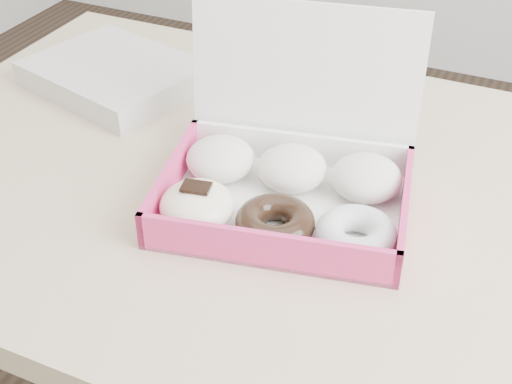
% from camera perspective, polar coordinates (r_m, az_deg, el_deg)
% --- Properties ---
extents(table, '(1.20, 0.80, 0.75)m').
position_cam_1_polar(table, '(1.04, 1.58, -2.57)').
color(table, tan).
rests_on(table, ground).
extents(donut_box, '(0.36, 0.32, 0.23)m').
position_cam_1_polar(donut_box, '(0.93, 2.29, 0.95)').
color(donut_box, white).
rests_on(donut_box, table).
extents(newspapers, '(0.31, 0.28, 0.04)m').
position_cam_1_polar(newspapers, '(1.24, -11.28, 9.19)').
color(newspapers, silver).
rests_on(newspapers, table).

